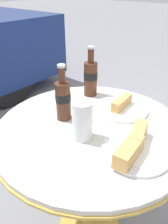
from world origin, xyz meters
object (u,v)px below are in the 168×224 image
lunch_plate_near (134,147)px  cola_bottle_left (91,77)px  cola_bottle_right (63,99)px  bistro_table (91,151)px  lunch_plate_far (121,107)px  drinking_glass (82,122)px

lunch_plate_near → cola_bottle_left: bearing=56.6°
cola_bottle_right → lunch_plate_near: size_ratio=0.98×
bistro_table → lunch_plate_far: bearing=-8.0°
cola_bottle_left → drinking_glass: (-0.31, -0.20, -0.03)m
cola_bottle_left → lunch_plate_near: size_ratio=1.02×
bistro_table → lunch_plate_far: size_ratio=3.28×
cola_bottle_right → drinking_glass: (-0.05, -0.15, -0.02)m
cola_bottle_right → drinking_glass: 0.16m
cola_bottle_right → lunch_plate_near: bearing=-91.5°
bistro_table → cola_bottle_right: bearing=103.1°
drinking_glass → bistro_table: bearing=15.0°
cola_bottle_left → drinking_glass: 0.37m
cola_bottle_left → lunch_plate_far: (-0.03, -0.21, -0.08)m
bistro_table → cola_bottle_right: cola_bottle_right is taller
cola_bottle_left → drinking_glass: cola_bottle_left is taller
lunch_plate_near → cola_bottle_right: bearing=88.5°
lunch_plate_near → lunch_plate_far: size_ratio=1.00×
bistro_table → lunch_plate_near: lunch_plate_near is taller
lunch_plate_far → cola_bottle_right: bearing=145.1°
cola_bottle_right → lunch_plate_far: bearing=-34.9°
bistro_table → cola_bottle_left: (0.22, 0.18, 0.23)m
cola_bottle_left → drinking_glass: bearing=-146.5°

